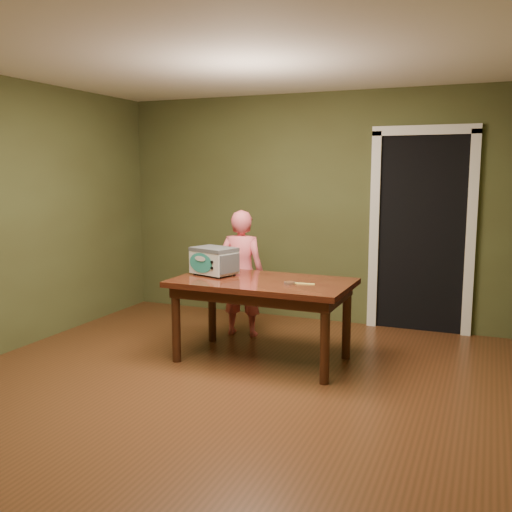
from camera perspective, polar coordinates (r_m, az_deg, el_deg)
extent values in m
plane|color=#592F19|center=(4.62, -4.79, -13.46)|extent=(5.00, 5.00, 0.00)
cube|color=#4A532C|center=(6.62, 5.03, 4.77)|extent=(4.50, 0.02, 2.60)
cube|color=white|center=(4.38, -5.24, 19.97)|extent=(4.50, 5.00, 0.02)
cube|color=black|center=(6.67, 16.51, 2.32)|extent=(0.90, 0.60, 2.10)
cube|color=black|center=(6.36, 16.20, 2.05)|extent=(0.90, 0.02, 2.10)
cube|color=white|center=(6.42, 11.75, 2.27)|extent=(0.10, 0.06, 2.20)
cube|color=white|center=(6.31, 20.70, 1.79)|extent=(0.10, 0.06, 2.20)
cube|color=white|center=(6.33, 16.61, 11.98)|extent=(1.10, 0.06, 0.10)
cube|color=#36110C|center=(5.16, 0.62, -2.69)|extent=(1.61, 0.93, 0.05)
cube|color=#34190D|center=(5.18, 0.62, -3.51)|extent=(1.49, 0.80, 0.10)
cylinder|color=#34190D|center=(5.26, -7.99, -6.77)|extent=(0.08, 0.08, 0.70)
cylinder|color=#34190D|center=(5.85, -4.41, -5.15)|extent=(0.08, 0.08, 0.70)
cylinder|color=#34190D|center=(4.71, 6.90, -8.58)|extent=(0.08, 0.08, 0.70)
cylinder|color=#34190D|center=(5.36, 9.05, -6.51)|extent=(0.08, 0.08, 0.70)
cylinder|color=#4C4F54|center=(5.47, -6.19, -1.74)|extent=(0.03, 0.03, 0.02)
cylinder|color=#4C4F54|center=(5.62, -4.61, -1.45)|extent=(0.03, 0.03, 0.02)
cylinder|color=#4C4F54|center=(5.25, -3.76, -2.16)|extent=(0.03, 0.03, 0.02)
cylinder|color=#4C4F54|center=(5.40, -2.18, -1.85)|extent=(0.03, 0.03, 0.02)
cube|color=silver|center=(5.41, -4.21, -0.55)|extent=(0.46, 0.39, 0.22)
cube|color=#4C4F54|center=(5.40, -4.23, 0.68)|extent=(0.47, 0.40, 0.03)
cube|color=#4C4F54|center=(5.56, -5.71, -0.34)|extent=(0.10, 0.24, 0.17)
cube|color=#4C4F54|center=(5.27, -2.64, -0.78)|extent=(0.10, 0.24, 0.17)
ellipsoid|color=teal|center=(5.34, -5.56, -0.70)|extent=(0.29, 0.10, 0.19)
cylinder|color=black|center=(5.22, -4.44, -0.61)|extent=(0.03, 0.02, 0.03)
cylinder|color=black|center=(5.23, -4.43, -1.22)|extent=(0.03, 0.02, 0.02)
cylinder|color=silver|center=(4.97, 3.39, -2.73)|extent=(0.10, 0.10, 0.02)
cylinder|color=#4A2F18|center=(4.97, 3.39, -2.65)|extent=(0.09, 0.09, 0.01)
cube|color=#FEFB6E|center=(4.99, 4.88, -2.78)|extent=(0.18, 0.04, 0.01)
imported|color=#E75F6A|center=(5.99, -1.46, -1.72)|extent=(0.52, 0.38, 1.33)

